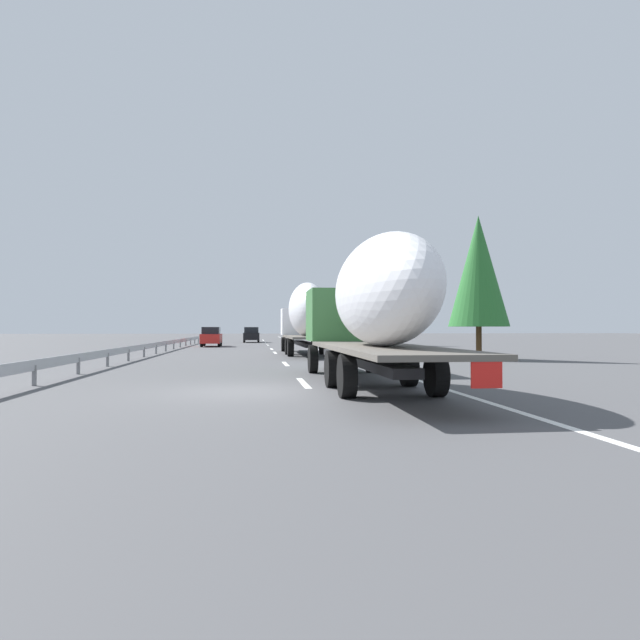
{
  "coord_description": "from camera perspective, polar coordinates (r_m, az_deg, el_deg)",
  "views": [
    {
      "loc": [
        -14.78,
        -0.26,
        1.65
      ],
      "look_at": [
        15.22,
        -3.92,
        2.12
      ],
      "focal_mm": 31.15,
      "sensor_mm": 36.0,
      "label": 1
    }
  ],
  "objects": [
    {
      "name": "ground_plane",
      "position": [
        54.81,
        -7.24,
        -2.61
      ],
      "size": [
        260.0,
        260.0,
        0.0
      ],
      "primitive_type": "plane",
      "color": "#4C4C4F"
    },
    {
      "name": "road_sign",
      "position": [
        54.63,
        -0.19,
        -0.4
      ],
      "size": [
        0.1,
        0.9,
        3.05
      ],
      "color": "gray",
      "rests_on": "ground_plane"
    },
    {
      "name": "car_black_suv",
      "position": [
        66.67,
        -7.07,
        -1.5
      ],
      "size": [
        4.42,
        1.89,
        1.83
      ],
      "color": "black",
      "rests_on": "ground_plane"
    },
    {
      "name": "tree_4",
      "position": [
        61.67,
        4.4,
        1.13
      ],
      "size": [
        3.26,
        3.26,
        6.44
      ],
      "color": "#472D19",
      "rests_on": "ground_plane"
    },
    {
      "name": "lane_stripe_0",
      "position": [
        16.94,
        -1.71,
        -6.48
      ],
      "size": [
        3.2,
        0.2,
        0.01
      ],
      "primitive_type": "cube",
      "color": "white",
      "rests_on": "ground_plane"
    },
    {
      "name": "lane_stripe_6",
      "position": [
        65.56,
        -5.62,
        -2.32
      ],
      "size": [
        3.2,
        0.2,
        0.01
      ],
      "primitive_type": "cube",
      "color": "white",
      "rests_on": "ground_plane"
    },
    {
      "name": "tree_3",
      "position": [
        31.07,
        15.98,
        4.86
      ],
      "size": [
        3.22,
        3.22,
        7.74
      ],
      "color": "#472D19",
      "rests_on": "ground_plane"
    },
    {
      "name": "tree_0",
      "position": [
        87.09,
        0.1,
        0.01
      ],
      "size": [
        3.01,
        3.01,
        4.79
      ],
      "color": "#472D19",
      "rests_on": "ground_plane"
    },
    {
      "name": "tree_1",
      "position": [
        54.84,
        6.93,
        2.12
      ],
      "size": [
        3.37,
        3.37,
        7.1
      ],
      "color": "#472D19",
      "rests_on": "ground_plane"
    },
    {
      "name": "guardrail_median",
      "position": [
        58.13,
        -13.15,
        -1.92
      ],
      "size": [
        94.0,
        0.1,
        0.76
      ],
      "color": "#9EA0A5",
      "rests_on": "ground_plane"
    },
    {
      "name": "truck_trailing",
      "position": [
        15.76,
        5.3,
        1.62
      ],
      "size": [
        14.04,
        2.55,
        4.05
      ],
      "color": "#387038",
      "rests_on": "ground_plane"
    },
    {
      "name": "edge_line_right",
      "position": [
        60.04,
        -1.95,
        -2.46
      ],
      "size": [
        110.0,
        0.2,
        0.01
      ],
      "primitive_type": "cube",
      "color": "white",
      "rests_on": "ground_plane"
    },
    {
      "name": "lane_stripe_8",
      "position": [
        82.16,
        -5.89,
        -2.03
      ],
      "size": [
        3.2,
        0.2,
        0.01
      ],
      "primitive_type": "cube",
      "color": "white",
      "rests_on": "ground_plane"
    },
    {
      "name": "lane_stripe_5",
      "position": [
        57.44,
        -5.43,
        -2.53
      ],
      "size": [
        3.2,
        0.2,
        0.01
      ],
      "primitive_type": "cube",
      "color": "white",
      "rests_on": "ground_plane"
    },
    {
      "name": "truck_lead",
      "position": [
        35.49,
        -1.56,
        0.52
      ],
      "size": [
        13.75,
        2.55,
        4.49
      ],
      "color": "silver",
      "rests_on": "ground_plane"
    },
    {
      "name": "car_red_compact",
      "position": [
        51.99,
        -11.1,
        -1.69
      ],
      "size": [
        4.58,
        1.76,
        1.79
      ],
      "color": "red",
      "rests_on": "ground_plane"
    },
    {
      "name": "lane_stripe_7",
      "position": [
        77.57,
        -5.83,
        -2.1
      ],
      "size": [
        3.2,
        0.2,
        0.01
      ],
      "primitive_type": "cube",
      "color": "white",
      "rests_on": "ground_plane"
    },
    {
      "name": "tree_2",
      "position": [
        96.71,
        -0.12,
        0.67
      ],
      "size": [
        2.59,
        2.59,
        6.89
      ],
      "color": "#472D19",
      "rests_on": "ground_plane"
    },
    {
      "name": "lane_stripe_3",
      "position": [
        44.97,
        -5.0,
        -2.99
      ],
      "size": [
        3.2,
        0.2,
        0.01
      ],
      "primitive_type": "cube",
      "color": "white",
      "rests_on": "ground_plane"
    },
    {
      "name": "lane_stripe_1",
      "position": [
        26.06,
        -3.56,
        -4.51
      ],
      "size": [
        3.2,
        0.2,
        0.01
      ],
      "primitive_type": "cube",
      "color": "white",
      "rests_on": "ground_plane"
    },
    {
      "name": "lane_stripe_4",
      "position": [
        55.62,
        -5.38,
        -2.58
      ],
      "size": [
        3.2,
        0.2,
        0.01
      ],
      "primitive_type": "cube",
      "color": "white",
      "rests_on": "ground_plane"
    },
    {
      "name": "lane_stripe_2",
      "position": [
        38.09,
        -4.64,
        -3.37
      ],
      "size": [
        3.2,
        0.2,
        0.01
      ],
      "primitive_type": "cube",
      "color": "white",
      "rests_on": "ground_plane"
    }
  ]
}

